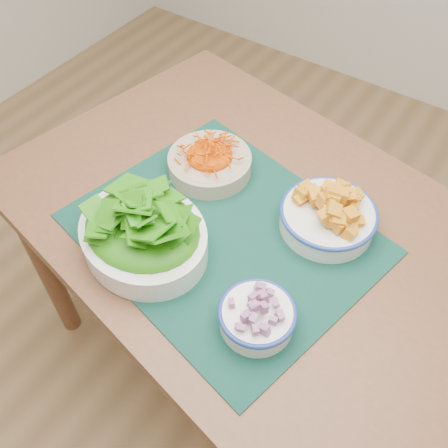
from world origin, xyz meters
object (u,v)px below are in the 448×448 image
object	(u,v)px
onion_bowl	(257,314)
table	(255,247)
carrot_bowl	(210,159)
placemat	(224,233)
squash_bowl	(329,211)
lettuce_bowl	(142,228)

from	to	relation	value
onion_bowl	table	bearing A→B (deg)	121.41
carrot_bowl	onion_bowl	distance (m)	0.43
placemat	onion_bowl	size ratio (longest dim) A/B	3.54
placemat	squash_bowl	xyz separation A→B (m)	(0.18, 0.14, 0.05)
squash_bowl	onion_bowl	distance (m)	0.29
table	lettuce_bowl	xyz separation A→B (m)	(-0.16, -0.20, 0.17)
squash_bowl	onion_bowl	bearing A→B (deg)	-89.74
table	placemat	world-z (taller)	placemat
carrot_bowl	squash_bowl	world-z (taller)	squash_bowl
squash_bowl	onion_bowl	xyz separation A→B (m)	(0.00, -0.29, -0.01)
table	squash_bowl	world-z (taller)	squash_bowl
placemat	carrot_bowl	distance (m)	0.20
squash_bowl	onion_bowl	size ratio (longest dim) A/B	1.39
table	placemat	xyz separation A→B (m)	(-0.04, -0.07, 0.10)
placemat	lettuce_bowl	distance (m)	0.19
squash_bowl	table	bearing A→B (deg)	-153.34
table	squash_bowl	xyz separation A→B (m)	(0.14, 0.07, 0.15)
carrot_bowl	lettuce_bowl	xyz separation A→B (m)	(0.02, -0.27, 0.03)
squash_bowl	placemat	bearing A→B (deg)	-140.97
lettuce_bowl	onion_bowl	size ratio (longest dim) A/B	1.96
placemat	squash_bowl	world-z (taller)	squash_bowl
placemat	lettuce_bowl	bearing A→B (deg)	-119.33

